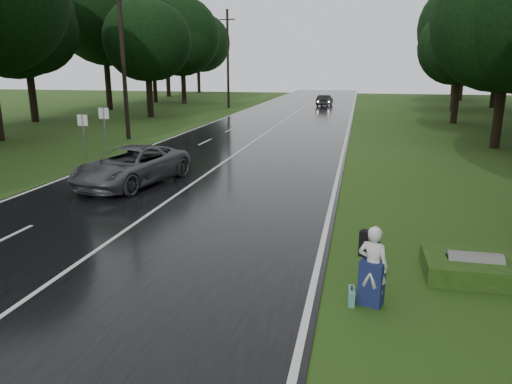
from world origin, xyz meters
The scene contains 18 objects.
ground centered at (0.00, 0.00, 0.00)m, with size 160.00×160.00×0.00m, color #2A4A15.
road centered at (0.00, 20.00, 0.02)m, with size 12.00×140.00×0.04m, color black.
lane_center centered at (0.00, 20.00, 0.04)m, with size 0.12×140.00×0.01m, color silver.
grey_car centered at (-2.41, 8.76, 0.81)m, with size 2.54×5.51×1.53m, color #494B4D.
far_car centered at (2.32, 50.55, 0.69)m, with size 1.37×3.92×1.29m, color black.
hitchhiker centered at (7.01, 0.52, 0.79)m, with size 0.72×0.69×1.70m.
suitcase centered at (6.63, 0.48, 0.16)m, with size 0.13×0.44×0.31m, color teal.
culvert centered at (9.37, 2.37, 0.00)m, with size 0.60×0.60×1.20m, color slate.
utility_pole_mid centered at (-8.50, 20.33, 0.00)m, with size 1.80×0.28×10.10m, color black, non-canonical shape.
utility_pole_far centered at (-8.50, 45.36, 0.00)m, with size 1.80×0.28×10.90m, color black, non-canonical shape.
road_sign_a centered at (-7.20, 13.07, 0.00)m, with size 0.57×0.10×2.36m, color white, non-canonical shape.
road_sign_b centered at (-7.20, 15.18, 0.00)m, with size 0.61×0.10×2.53m, color white, non-canonical shape.
tree_left_d centered at (-16.47, 17.93, 0.00)m, with size 10.35×10.35×16.17m, color black, non-canonical shape.
tree_left_e centered at (-13.02, 33.74, 0.00)m, with size 8.17×8.17×12.77m, color black, non-canonical shape.
tree_left_f centered at (-15.87, 50.26, 0.00)m, with size 9.06×9.06×14.16m, color black, non-canonical shape.
tree_right_d centered at (14.59, 21.72, 0.00)m, with size 8.11×8.11×12.67m, color black, non-canonical shape.
tree_right_e centered at (14.51, 34.64, 0.00)m, with size 7.50×7.50×11.72m, color black, non-canonical shape.
tree_right_f centered at (16.50, 46.52, 0.00)m, with size 9.30×9.30×14.53m, color black, non-canonical shape.
Camera 1 is at (6.59, -8.53, 4.74)m, focal length 32.95 mm.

